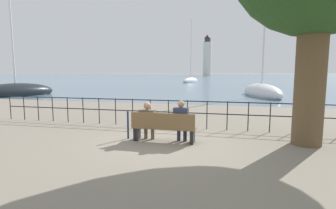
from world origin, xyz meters
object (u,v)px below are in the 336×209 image
at_px(park_bench, 164,128).
at_px(seated_person_left, 148,119).
at_px(seated_person_right, 181,120).
at_px(closed_umbrella, 128,122).
at_px(sailboat_0, 262,92).
at_px(sailboat_1, 16,92).
at_px(sailboat_2, 191,81).
at_px(harbor_lighthouse, 207,57).

distance_m(park_bench, seated_person_left, 0.57).
xyz_separation_m(seated_person_right, closed_umbrella, (-1.71, 0.03, -0.17)).
distance_m(park_bench, sailboat_0, 17.15).
bearing_deg(seated_person_left, park_bench, -8.48).
xyz_separation_m(park_bench, sailboat_1, (-16.72, 11.86, -0.07)).
bearing_deg(seated_person_left, seated_person_right, -0.04).
bearing_deg(sailboat_2, harbor_lighthouse, 108.38).
bearing_deg(seated_person_right, sailboat_0, 76.55).
bearing_deg(sailboat_1, sailboat_2, 96.79).
bearing_deg(seated_person_left, sailboat_1, 143.97).
distance_m(seated_person_left, closed_umbrella, 0.68).
xyz_separation_m(park_bench, sailboat_0, (4.46, 16.56, -0.08)).
xyz_separation_m(park_bench, harbor_lighthouse, (-11.19, 131.41, 9.46)).
height_order(park_bench, closed_umbrella, closed_umbrella).
bearing_deg(seated_person_left, sailboat_2, 97.25).
bearing_deg(sailboat_0, closed_umbrella, -123.65).
bearing_deg(sailboat_0, seated_person_left, -121.52).
height_order(park_bench, sailboat_2, sailboat_2).
xyz_separation_m(seated_person_right, sailboat_2, (-6.74, 44.80, -0.30)).
bearing_deg(harbor_lighthouse, sailboat_1, -92.65).
relative_size(sailboat_1, harbor_lighthouse, 0.59).
relative_size(park_bench, seated_person_right, 1.54).
height_order(seated_person_left, seated_person_right, seated_person_right).
relative_size(seated_person_left, seated_person_right, 0.94).
bearing_deg(park_bench, harbor_lighthouse, 94.87).
xyz_separation_m(seated_person_left, seated_person_right, (1.04, -0.00, 0.03)).
xyz_separation_m(seated_person_right, harbor_lighthouse, (-11.71, 131.33, 9.21)).
relative_size(sailboat_0, sailboat_2, 0.90).
xyz_separation_m(seated_person_left, closed_umbrella, (-0.67, 0.03, -0.14)).
xyz_separation_m(seated_person_left, sailboat_0, (4.98, 16.48, -0.30)).
distance_m(sailboat_1, harbor_lighthouse, 120.06).
relative_size(park_bench, seated_person_left, 1.63).
relative_size(seated_person_left, sailboat_2, 0.09).
bearing_deg(closed_umbrella, park_bench, -5.03).
xyz_separation_m(closed_umbrella, sailboat_2, (-5.03, 44.77, -0.13)).
bearing_deg(closed_umbrella, sailboat_1, 142.88).
height_order(seated_person_left, sailboat_1, sailboat_1).
height_order(closed_umbrella, sailboat_1, sailboat_1).
height_order(sailboat_1, sailboat_2, sailboat_2).
xyz_separation_m(seated_person_left, sailboat_2, (-5.70, 44.80, -0.27)).
xyz_separation_m(closed_umbrella, harbor_lighthouse, (-10.00, 131.31, 9.38)).
relative_size(sailboat_1, sailboat_2, 0.97).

